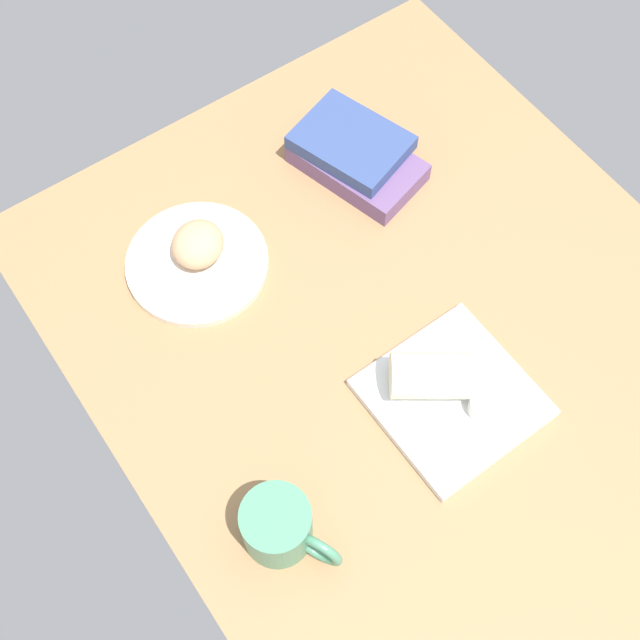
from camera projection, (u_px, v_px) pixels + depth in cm
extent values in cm
cube|color=#9E754C|center=(407.00, 339.00, 126.64)|extent=(110.00, 90.00, 4.00)
cylinder|color=silver|center=(197.00, 263.00, 129.72)|extent=(22.07, 22.07, 1.40)
ellipsoid|color=tan|center=(198.00, 244.00, 127.22)|extent=(11.30, 11.47, 5.52)
cube|color=white|center=(452.00, 398.00, 119.18)|extent=(21.67, 21.67, 1.60)
cylinder|color=silver|center=(487.00, 406.00, 116.28)|extent=(5.10, 5.10, 2.79)
cylinder|color=#BA4C1F|center=(488.00, 403.00, 115.31)|extent=(4.18, 4.18, 0.40)
cylinder|color=beige|center=(430.00, 376.00, 116.32)|extent=(11.78, 12.85, 6.58)
cube|color=#6B4C7A|center=(357.00, 163.00, 137.32)|extent=(23.24, 17.29, 3.58)
cube|color=#33477F|center=(351.00, 142.00, 135.37)|extent=(20.38, 17.64, 2.67)
cylinder|color=#4C8C6B|center=(277.00, 526.00, 106.90)|extent=(9.16, 9.16, 9.30)
cylinder|color=#AB6734|center=(275.00, 517.00, 103.31)|extent=(7.51, 7.51, 0.40)
torus|color=#4C8C6B|center=(318.00, 549.00, 105.50)|extent=(6.64, 3.98, 6.78)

